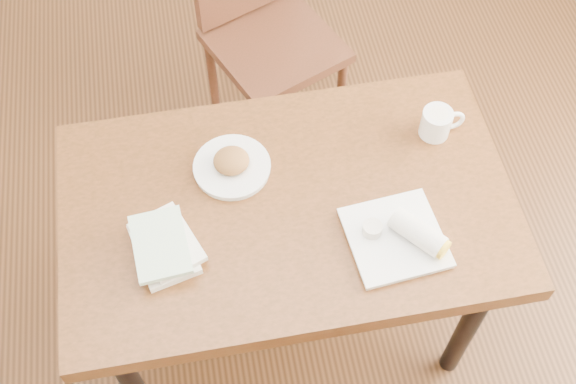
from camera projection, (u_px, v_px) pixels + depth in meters
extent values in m
cube|color=#472814|center=(288.00, 315.00, 2.56)|extent=(4.00, 5.00, 0.01)
cube|color=#603116|center=(288.00, 208.00, 1.95)|extent=(1.21, 0.74, 0.06)
cylinder|color=black|center=(132.00, 383.00, 2.07)|extent=(0.06, 0.06, 0.69)
cylinder|color=black|center=(470.00, 323.00, 2.17)|extent=(0.06, 0.06, 0.69)
cylinder|color=black|center=(121.00, 222.00, 2.36)|extent=(0.06, 0.06, 0.69)
cylinder|color=black|center=(420.00, 176.00, 2.46)|extent=(0.06, 0.06, 0.69)
cylinder|color=#431E13|center=(289.00, 45.00, 2.96)|extent=(0.04, 0.04, 0.45)
cylinder|color=#431E13|center=(213.00, 81.00, 2.85)|extent=(0.04, 0.04, 0.45)
cylinder|color=#431E13|center=(340.00, 101.00, 2.79)|extent=(0.04, 0.04, 0.45)
cylinder|color=#431E13|center=(262.00, 142.00, 2.69)|extent=(0.04, 0.04, 0.45)
cube|color=#431E13|center=(275.00, 46.00, 2.62)|extent=(0.55, 0.55, 0.04)
cylinder|color=white|center=(232.00, 168.00, 1.98)|extent=(0.21, 0.21, 0.01)
cylinder|color=white|center=(232.00, 166.00, 1.97)|extent=(0.21, 0.21, 0.01)
ellipsoid|color=#B27538|center=(231.00, 161.00, 1.95)|extent=(0.11, 0.11, 0.05)
cylinder|color=white|center=(436.00, 123.00, 2.01)|extent=(0.09, 0.09, 0.09)
torus|color=white|center=(453.00, 120.00, 2.02)|extent=(0.07, 0.01, 0.07)
cylinder|color=tan|center=(438.00, 114.00, 1.98)|extent=(0.08, 0.08, 0.01)
cylinder|color=#F2E5CC|center=(439.00, 114.00, 1.98)|extent=(0.05, 0.05, 0.00)
cube|color=white|center=(395.00, 239.00, 1.86)|extent=(0.25, 0.25, 0.01)
cube|color=white|center=(395.00, 237.00, 1.85)|extent=(0.26, 0.26, 0.01)
cylinder|color=white|center=(418.00, 232.00, 1.82)|extent=(0.14, 0.15, 0.06)
cylinder|color=yellow|center=(442.00, 249.00, 1.79)|extent=(0.05, 0.05, 0.05)
cylinder|color=silver|center=(372.00, 229.00, 1.84)|extent=(0.05, 0.05, 0.03)
cylinder|color=red|center=(373.00, 227.00, 1.83)|extent=(0.04, 0.04, 0.01)
cube|color=white|center=(164.00, 249.00, 1.83)|extent=(0.18, 0.22, 0.02)
cube|color=silver|center=(167.00, 242.00, 1.82)|extent=(0.19, 0.23, 0.02)
cube|color=#77B380|center=(160.00, 244.00, 1.80)|extent=(0.15, 0.21, 0.01)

